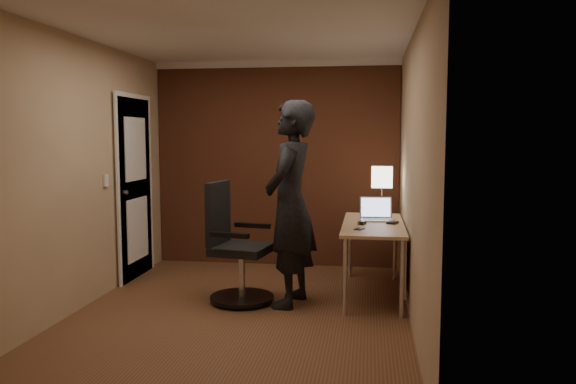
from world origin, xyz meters
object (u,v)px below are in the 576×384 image
Objects in this scene: wallet at (393,222)px; office_chair at (235,250)px; desk at (380,236)px; phone at (359,229)px; laptop at (376,214)px; mouse at (362,223)px; desk_lamp at (382,178)px; person at (290,204)px.

wallet is 0.10× the size of office_chair.
phone reaches higher than desk.
mouse is at bearing -113.36° from laptop.
phone is 0.10× the size of office_chair.
mouse is 0.09× the size of office_chair.
mouse reaches higher than wallet.
wallet reaches higher than phone.
phone is (-0.22, -0.91, -0.41)m from desk_lamp.
desk is 4.31× the size of laptop.
laptop is at bearing 25.95° from office_chair.
laptop is 1.06m from person.
desk is at bearing 87.38° from phone.
desk is 0.18m from wallet.
person reaches higher than desk_lamp.
desk_lamp reaches higher than wallet.
mouse is at bearing 15.22° from office_chair.
desk_lamp is 0.47× the size of office_chair.
phone is at bearing -104.43° from laptop.
desk_lamp reaches higher than desk.
person reaches higher than office_chair.
desk_lamp is at bearing 33.73° from office_chair.
person reaches higher than laptop.
desk is 0.47m from phone.
person is (-0.80, -0.67, 0.17)m from laptop.
desk_lamp is 0.76m from mouse.
desk_lamp is (0.02, 0.51, 0.55)m from desk.
office_chair is (-1.35, -0.66, -0.29)m from laptop.
laptop is 1.53m from office_chair.
phone is at bearing -128.95° from wallet.
wallet is 0.06× the size of person.
office_chair reaches higher than phone.
wallet is (0.16, -0.23, -0.05)m from laptop.
desk is 0.75m from desk_lamp.
desk is at bearing 127.01° from person.
desk is 1.46m from office_chair.
wallet is at bearing 15.65° from office_chair.
desk is at bearing -79.63° from laptop.
office_chair is 0.71m from person.
desk_lamp is at bearing 101.04° from wallet.
desk is 0.30m from laptop.
wallet is (0.10, -0.52, -0.41)m from desk_lamp.
person is (-0.66, -0.34, 0.22)m from mouse.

